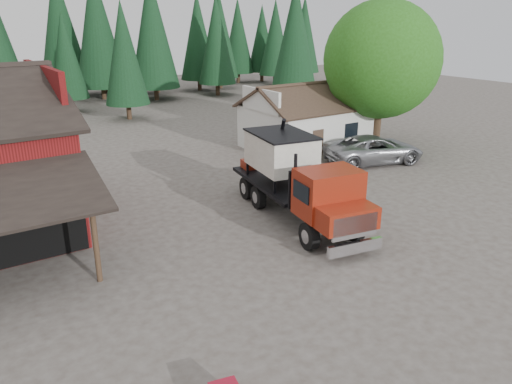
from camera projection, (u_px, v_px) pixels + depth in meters
ground at (260, 263)px, 19.43m from camera, size 120.00×120.00×0.00m
farmhouse at (307, 124)px, 35.87m from camera, size 8.60×6.42×4.65m
deciduous_tree at (382, 64)px, 34.19m from camera, size 8.00×8.00×10.20m
conifer_backdrop at (33, 107)px, 52.21m from camera, size 76.00×16.00×16.00m
near_pine_b at (124, 53)px, 44.03m from camera, size 3.96×3.96×10.40m
near_pine_c at (295, 38)px, 49.00m from camera, size 4.84×4.84×12.40m
feed_truck at (297, 177)px, 23.05m from camera, size 4.21×9.95×4.36m
silver_car at (374, 149)px, 32.22m from camera, size 7.01×4.61×1.79m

